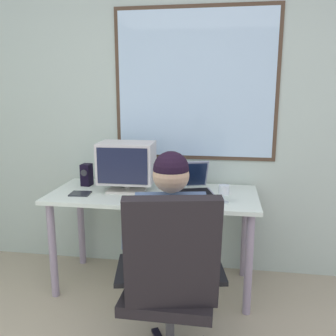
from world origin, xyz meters
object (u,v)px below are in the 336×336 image
(desk, at_px, (154,206))
(office_chair, at_px, (171,277))
(laptop, at_px, (189,184))
(person_seated, at_px, (170,246))
(wine_glass, at_px, (224,191))
(crt_monitor, at_px, (127,163))
(cd_case, at_px, (80,194))
(desk_speaker, at_px, (87,175))

(desk, bearing_deg, office_chair, -73.49)
(desk, relative_size, laptop, 3.83)
(person_seated, distance_m, wine_glass, 0.60)
(person_seated, relative_size, wine_glass, 9.82)
(crt_monitor, height_order, cd_case, crt_monitor)
(cd_case, bearing_deg, desk_speaker, 99.96)
(desk, xyz_separation_m, laptop, (0.26, 0.06, 0.16))
(desk_speaker, height_order, cd_case, desk_speaker)
(office_chair, distance_m, crt_monitor, 1.11)
(laptop, height_order, desk_speaker, laptop)
(desk_speaker, bearing_deg, laptop, -4.27)
(wine_glass, xyz_separation_m, cd_case, (-1.05, 0.04, -0.08))
(cd_case, bearing_deg, laptop, 13.39)
(desk, distance_m, person_seated, 0.68)
(office_chair, relative_size, laptop, 2.61)
(office_chair, relative_size, crt_monitor, 2.52)
(wine_glass, distance_m, cd_case, 1.05)
(crt_monitor, xyz_separation_m, wine_glass, (0.73, -0.18, -0.13))
(desk_speaker, bearing_deg, desk, -12.30)
(desk, distance_m, desk_speaker, 0.61)
(desk_speaker, bearing_deg, office_chair, -50.86)
(office_chair, relative_size, wine_glass, 8.52)
(person_seated, bearing_deg, wine_glass, 58.47)
(crt_monitor, height_order, laptop, crt_monitor)
(office_chair, relative_size, cd_case, 6.91)
(laptop, bearing_deg, office_chair, -89.51)
(wine_glass, bearing_deg, person_seated, -121.53)
(desk, xyz_separation_m, cd_case, (-0.53, -0.12, 0.11))
(wine_glass, bearing_deg, office_chair, -108.68)
(office_chair, height_order, desk_speaker, office_chair)
(office_chair, bearing_deg, wine_glass, 71.32)
(person_seated, relative_size, cd_case, 7.97)
(office_chair, relative_size, person_seated, 0.87)
(desk, xyz_separation_m, person_seated, (0.22, -0.64, -0.02))
(office_chair, xyz_separation_m, crt_monitor, (-0.48, 0.93, 0.39))
(wine_glass, distance_m, desk_speaker, 1.13)
(crt_monitor, distance_m, laptop, 0.49)
(desk, bearing_deg, wine_glass, -17.18)
(laptop, relative_size, desk_speaker, 2.30)
(desk, height_order, laptop, laptop)
(office_chair, distance_m, laptop, 1.00)
(laptop, relative_size, cd_case, 2.65)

